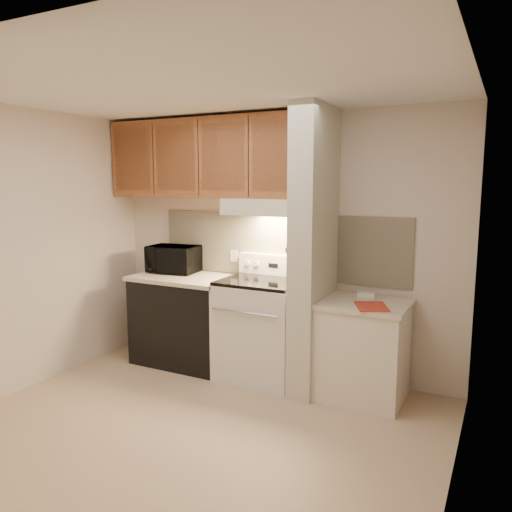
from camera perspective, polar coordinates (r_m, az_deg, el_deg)
The scene contains 50 objects.
floor at distance 4.02m, azimuth -7.10°, elevation -19.11°, with size 3.60×3.60×0.00m, color tan.
ceiling at distance 3.62m, azimuth -7.87°, elevation 18.64°, with size 3.60×3.60×0.00m, color white.
wall_back at distance 4.91m, azimuth 2.49°, elevation 1.40°, with size 3.60×0.02×2.50m, color beige.
wall_left at distance 4.86m, azimuth -25.26°, elevation 0.50°, with size 0.02×3.00×2.50m, color beige.
wall_right at distance 3.00m, azimuth 22.24°, elevation -3.86°, with size 0.02×3.00×2.50m, color beige.
backsplash at distance 4.90m, azimuth 2.43°, elevation 1.21°, with size 2.60×0.02×0.63m, color beige.
range_body at distance 4.77m, azimuth 0.69°, elevation -8.53°, with size 0.76×0.65×0.92m, color silver.
oven_window at distance 4.49m, azimuth -1.14°, elevation -9.10°, with size 0.50×0.01×0.30m, color black.
oven_handle at distance 4.39m, azimuth -1.38°, elevation -6.50°, with size 0.02×0.02×0.65m, color silver.
cooktop at distance 4.65m, azimuth 0.70°, elevation -2.93°, with size 0.74×0.64×0.03m, color black.
range_backguard at distance 4.88m, azimuth 2.18°, elevation -1.01°, with size 0.76×0.08×0.20m, color silver.
range_display at distance 4.85m, azimuth 1.98°, elevation -1.08°, with size 0.10×0.01×0.04m, color black.
range_knob_left_outer at distance 4.97m, azimuth -0.97°, elevation -0.84°, with size 0.05×0.05×0.02m, color silver.
range_knob_left_inner at distance 4.92m, azimuth 0.06°, elevation -0.93°, with size 0.05×0.05×0.02m, color silver.
range_knob_right_inner at distance 4.77m, azimuth 3.92°, elevation -1.25°, with size 0.05×0.05×0.02m, color silver.
range_knob_right_outer at distance 4.73m, azimuth 5.03°, elevation -1.34°, with size 0.05×0.05×0.02m, color silver.
dishwasher_front at distance 5.22m, azimuth -8.03°, elevation -7.39°, with size 1.00×0.63×0.87m, color black.
left_countertop at distance 5.11m, azimuth -8.13°, elevation -2.48°, with size 1.04×0.67×0.04m, color beige.
spoon_rest at distance 5.46m, azimuth -9.82°, elevation -1.52°, with size 0.21×0.07×0.01m, color black.
teal_jar at distance 5.48m, azimuth -9.82°, elevation -1.08°, with size 0.08×0.08×0.09m, color #2D6869.
outlet at distance 5.12m, azimuth -2.52°, elevation 0.01°, with size 0.08×0.01×0.12m, color beige.
microwave at distance 5.30m, azimuth -9.41°, elevation -0.35°, with size 0.51×0.34×0.28m, color black.
partition_pillar at distance 4.39m, azimuth 6.64°, elevation 0.50°, with size 0.22×0.70×2.50m, color beige.
pillar_trim at distance 4.43m, azimuth 5.25°, elevation 1.24°, with size 0.01×0.70×0.04m, color #9B5933.
knife_strip at distance 4.38m, azimuth 4.93°, elevation 1.43°, with size 0.02×0.42×0.04m, color black.
knife_blade_a at distance 4.25m, azimuth 3.92°, elevation -0.15°, with size 0.01×0.04×0.16m, color silver.
knife_handle_a at distance 4.23m, azimuth 3.93°, elevation 1.86°, with size 0.02×0.02×0.10m, color black.
knife_blade_b at distance 4.32m, azimuth 4.32°, elevation -0.14°, with size 0.01×0.04×0.18m, color silver.
knife_handle_b at distance 4.31m, azimuth 4.40°, elevation 1.98°, with size 0.02×0.02×0.10m, color black.
knife_blade_c at distance 4.41m, azimuth 4.79°, elevation -0.11°, with size 0.01×0.04×0.20m, color silver.
knife_handle_c at distance 4.38m, azimuth 4.80°, elevation 2.09°, with size 0.02×0.02×0.10m, color black.
knife_blade_d at distance 4.48m, azimuth 5.22°, elevation 0.30°, with size 0.01×0.04×0.16m, color silver.
knife_handle_d at distance 4.45m, azimuth 5.14°, elevation 2.18°, with size 0.02×0.02×0.10m, color black.
knife_blade_e at distance 4.55m, azimuth 5.54°, elevation 0.28°, with size 0.01×0.04×0.18m, color silver.
knife_handle_e at distance 4.53m, azimuth 5.60°, elevation 2.30°, with size 0.02×0.02×0.10m, color black.
oven_mitt at distance 4.60m, azimuth 5.84°, elevation 0.45°, with size 0.03×0.09×0.22m, color slate.
right_cab_base at distance 4.46m, azimuth 12.09°, elevation -10.71°, with size 0.70×0.60×0.81m, color beige.
right_countertop at distance 4.34m, azimuth 12.27°, elevation -5.40°, with size 0.74×0.64×0.04m, color beige.
red_folder at distance 4.17m, azimuth 13.08°, elevation -5.64°, with size 0.24×0.33×0.01m, color #A92E20.
white_box at distance 4.51m, azimuth 12.44°, elevation -4.35°, with size 0.15×0.10×0.04m, color white.
range_hood at distance 4.68m, azimuth 1.40°, elevation 5.66°, with size 0.78×0.44×0.15m, color beige.
hood_lip at distance 4.49m, azimuth 0.23°, elevation 4.97°, with size 0.78×0.04×0.06m, color beige.
upper_cabinets at distance 5.05m, azimuth -5.56°, elevation 11.06°, with size 2.18×0.33×0.77m, color #9B5933.
cab_door_a at distance 5.41m, azimuth -13.94°, elevation 10.68°, with size 0.46×0.01×0.63m, color #9B5933.
cab_gap_a at distance 5.24m, azimuth -11.66°, elevation 10.84°, with size 0.01×0.01×0.73m, color black.
cab_door_b at distance 5.07m, azimuth -9.20°, elevation 10.98°, with size 0.46×0.01×0.63m, color #9B5933.
cab_gap_b at distance 4.92m, azimuth -6.59°, elevation 11.11°, with size 0.01×0.01×0.73m, color black.
cab_door_c at distance 4.77m, azimuth -3.81°, elevation 11.23°, with size 0.46×0.01×0.63m, color #9B5933.
cab_gap_c at distance 4.64m, azimuth -0.86°, elevation 11.32°, with size 0.01×0.01×0.73m, color black.
cab_door_d at distance 4.52m, azimuth 2.26°, elevation 11.39°, with size 0.46×0.01×0.63m, color #9B5933.
Camera 1 is at (2.02, -2.93, 1.86)m, focal length 35.00 mm.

